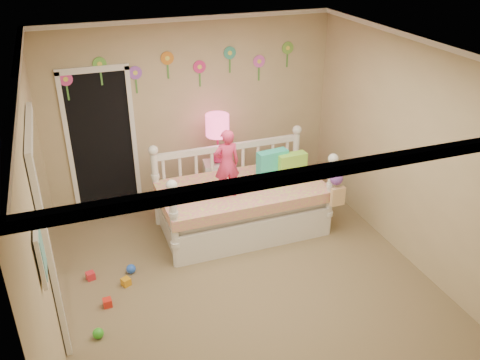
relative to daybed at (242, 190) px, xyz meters
name	(u,v)px	position (x,y,z in m)	size (l,w,h in m)	color
floor	(250,287)	(-0.33, -1.18, -0.58)	(4.00, 4.50, 0.01)	#7F684C
ceiling	(252,56)	(-0.33, -1.18, 2.02)	(4.00, 4.50, 0.01)	white
back_wall	(192,113)	(-0.33, 1.07, 0.72)	(4.00, 0.01, 2.60)	tan
left_wall	(41,221)	(-2.33, -1.18, 0.72)	(0.01, 4.50, 2.60)	tan
right_wall	(417,157)	(1.67, -1.18, 0.72)	(0.01, 4.50, 2.60)	tan
crown_molding	(252,59)	(-0.33, -1.18, 1.99)	(4.00, 4.50, 0.06)	white
daybed	(242,190)	(0.00, 0.00, 0.00)	(2.13, 1.15, 1.16)	white
pillow_turquoise	(272,165)	(0.43, 0.03, 0.27)	(0.40, 0.14, 0.40)	#26BEA2
pillow_lime	(292,167)	(0.68, -0.05, 0.25)	(0.38, 0.14, 0.36)	#95E646
child	(227,164)	(-0.25, -0.18, 0.50)	(0.32, 0.21, 0.87)	#F0366B
nightstand	(219,184)	(-0.08, 0.72, -0.24)	(0.40, 0.31, 0.67)	white
table_lamp	(217,131)	(-0.08, 0.72, 0.55)	(0.32, 0.32, 0.70)	#D41C61
closet_doorway	(102,144)	(-1.58, 1.05, 0.46)	(0.90, 0.04, 2.07)	black
flower_decals	(184,68)	(-0.42, 1.05, 1.36)	(3.40, 0.02, 0.50)	#B2668C
mirror_closet	(49,227)	(-2.29, -0.88, 0.47)	(0.07, 1.30, 2.10)	white
wall_picture	(41,253)	(-2.30, -2.08, 0.97)	(0.05, 0.34, 0.42)	white
hanging_bag	(336,190)	(1.02, -0.62, 0.13)	(0.20, 0.16, 0.36)	beige
toy_scatter	(118,305)	(-1.77, -1.04, -0.52)	(0.80, 1.30, 0.11)	#996666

